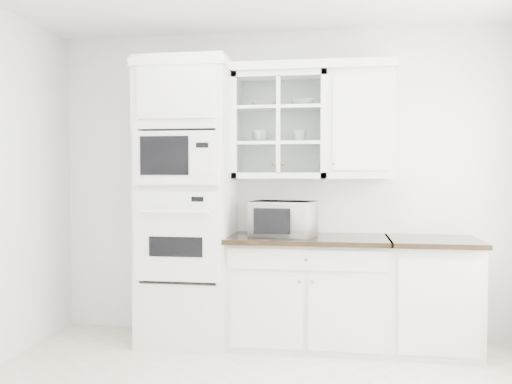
# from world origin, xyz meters

# --- Properties ---
(room_shell) EXTENTS (4.00, 3.50, 2.70)m
(room_shell) POSITION_xyz_m (0.00, 0.43, 1.78)
(room_shell) COLOR white
(room_shell) RESTS_ON ground
(oven_column) EXTENTS (0.76, 0.68, 2.40)m
(oven_column) POSITION_xyz_m (-0.75, 1.42, 1.20)
(oven_column) COLOR white
(oven_column) RESTS_ON ground
(base_cabinet_run) EXTENTS (1.32, 0.67, 0.92)m
(base_cabinet_run) POSITION_xyz_m (0.28, 1.45, 0.46)
(base_cabinet_run) COLOR white
(base_cabinet_run) RESTS_ON ground
(extra_base_cabinet) EXTENTS (0.72, 0.67, 0.92)m
(extra_base_cabinet) POSITION_xyz_m (1.28, 1.45, 0.46)
(extra_base_cabinet) COLOR white
(extra_base_cabinet) RESTS_ON ground
(upper_cabinet_glass) EXTENTS (0.80, 0.33, 0.90)m
(upper_cabinet_glass) POSITION_xyz_m (0.03, 1.58, 1.85)
(upper_cabinet_glass) COLOR white
(upper_cabinet_glass) RESTS_ON room_shell
(upper_cabinet_solid) EXTENTS (0.55, 0.33, 0.90)m
(upper_cabinet_solid) POSITION_xyz_m (0.71, 1.58, 1.85)
(upper_cabinet_solid) COLOR white
(upper_cabinet_solid) RESTS_ON room_shell
(crown_molding) EXTENTS (2.14, 0.38, 0.07)m
(crown_molding) POSITION_xyz_m (-0.07, 1.56, 2.33)
(crown_molding) COLOR white
(crown_molding) RESTS_ON room_shell
(countertop_microwave) EXTENTS (0.58, 0.52, 0.29)m
(countertop_microwave) POSITION_xyz_m (0.08, 1.42, 1.07)
(countertop_microwave) COLOR white
(countertop_microwave) RESTS_ON base_cabinet_run
(bowl_a) EXTENTS (0.22, 0.22, 0.05)m
(bowl_a) POSITION_xyz_m (-0.12, 1.60, 2.04)
(bowl_a) COLOR white
(bowl_a) RESTS_ON upper_cabinet_glass
(bowl_b) EXTENTS (0.22, 0.22, 0.06)m
(bowl_b) POSITION_xyz_m (0.22, 1.58, 2.04)
(bowl_b) COLOR white
(bowl_b) RESTS_ON upper_cabinet_glass
(cup_a) EXTENTS (0.16, 0.16, 0.11)m
(cup_a) POSITION_xyz_m (-0.15, 1.60, 1.76)
(cup_a) COLOR white
(cup_a) RESTS_ON upper_cabinet_glass
(cup_b) EXTENTS (0.12, 0.12, 0.10)m
(cup_b) POSITION_xyz_m (0.20, 1.60, 1.76)
(cup_b) COLOR white
(cup_b) RESTS_ON upper_cabinet_glass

